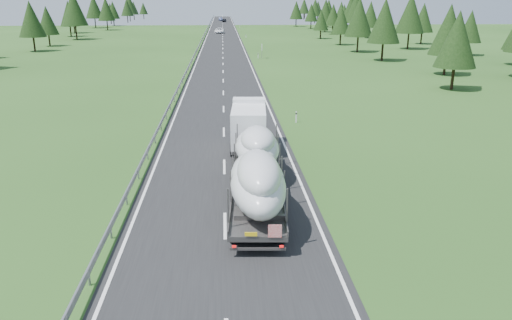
{
  "coord_description": "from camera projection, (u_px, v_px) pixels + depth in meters",
  "views": [
    {
      "loc": [
        0.08,
        -13.36,
        10.67
      ],
      "look_at": [
        1.81,
        13.43,
        1.93
      ],
      "focal_mm": 35.0,
      "sensor_mm": 36.0,
      "label": 1
    }
  ],
  "objects": [
    {
      "name": "distant_car_dark",
      "position": [
        224.0,
        20.0,
        230.99
      ],
      "size": [
        2.29,
        4.71,
        1.55
      ],
      "primitive_type": "imported",
      "rotation": [
        0.0,
        0.0,
        -0.1
      ],
      "color": "black",
      "rests_on": "ground"
    },
    {
      "name": "tree_line_right",
      "position": [
        398.0,
        17.0,
        110.31
      ],
      "size": [
        26.25,
        294.41,
        12.55
      ],
      "color": "black",
      "rests_on": "ground"
    },
    {
      "name": "highway_sign",
      "position": [
        262.0,
        48.0,
        91.76
      ],
      "size": [
        0.08,
        0.9,
        2.6
      ],
      "color": "slate",
      "rests_on": "ground"
    },
    {
      "name": "distant_car_blue",
      "position": [
        221.0,
        19.0,
        244.5
      ],
      "size": [
        2.06,
        4.8,
        1.54
      ],
      "primitive_type": "imported",
      "rotation": [
        0.0,
        0.0,
        0.09
      ],
      "color": "#172142",
      "rests_on": "ground"
    },
    {
      "name": "distant_van",
      "position": [
        219.0,
        31.0,
        157.54
      ],
      "size": [
        3.06,
        6.15,
        1.67
      ],
      "primitive_type": "imported",
      "rotation": [
        0.0,
        0.0,
        -0.05
      ],
      "color": "white",
      "rests_on": "ground"
    },
    {
      "name": "guardrail",
      "position": [
        199.0,
        46.0,
        110.29
      ],
      "size": [
        0.1,
        400.0,
        0.76
      ],
      "color": "slate",
      "rests_on": "ground"
    },
    {
      "name": "road_surface",
      "position": [
        223.0,
        48.0,
        110.86
      ],
      "size": [
        10.0,
        400.0,
        0.02
      ],
      "primitive_type": "cube",
      "color": "black",
      "rests_on": "ground"
    },
    {
      "name": "tree_line_left",
      "position": [
        41.0,
        14.0,
        118.74
      ],
      "size": [
        14.6,
        294.53,
        12.65
      ],
      "color": "black",
      "rests_on": "ground"
    },
    {
      "name": "marker_posts",
      "position": [
        242.0,
        30.0,
        163.28
      ],
      "size": [
        0.13,
        350.08,
        1.0
      ],
      "color": "silver",
      "rests_on": "ground"
    },
    {
      "name": "boat_truck",
      "position": [
        255.0,
        155.0,
        28.74
      ],
      "size": [
        3.48,
        18.94,
        3.84
      ],
      "color": "white",
      "rests_on": "ground"
    }
  ]
}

